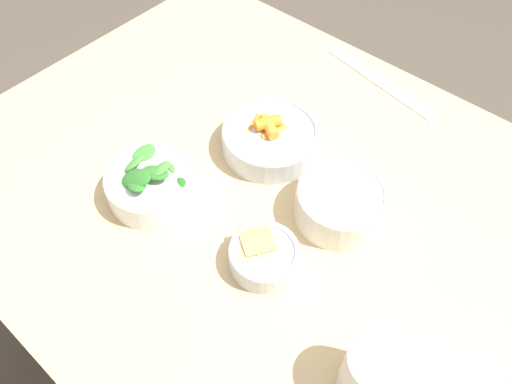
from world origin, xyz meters
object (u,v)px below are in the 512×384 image
at_px(bowl_cookies, 264,255).
at_px(bowl_carrots, 270,138).
at_px(bowl_greens, 151,183).
at_px(ruler, 379,81).
at_px(bowl_beans_hotdog, 340,204).
at_px(cup, 374,374).

bearing_deg(bowl_cookies, bowl_carrots, 127.72).
relative_size(bowl_greens, ruler, 0.54).
relative_size(bowl_beans_hotdog, bowl_cookies, 1.30).
bearing_deg(ruler, bowl_cookies, -78.70).
distance_m(ruler, cup, 0.65).
distance_m(bowl_greens, cup, 0.47).
relative_size(bowl_greens, bowl_cookies, 1.35).
relative_size(bowl_cookies, ruler, 0.40).
distance_m(bowl_cookies, cup, 0.24).
relative_size(ruler, cup, 2.81).
bearing_deg(bowl_cookies, bowl_beans_hotdog, 77.10).
distance_m(bowl_greens, bowl_beans_hotdog, 0.33).
bearing_deg(cup, bowl_carrots, 146.90).
bearing_deg(bowl_greens, cup, -3.80).
bearing_deg(bowl_beans_hotdog, ruler, 111.45).
xyz_separation_m(bowl_greens, ruler, (0.14, 0.52, -0.03)).
bearing_deg(bowl_cookies, cup, -12.95).
bearing_deg(bowl_beans_hotdog, cup, -46.75).
bearing_deg(cup, bowl_greens, 176.20).
xyz_separation_m(bowl_beans_hotdog, ruler, (-0.14, 0.35, -0.03)).
bearing_deg(bowl_carrots, bowl_beans_hotdog, -12.60).
height_order(bowl_carrots, bowl_cookies, bowl_carrots).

